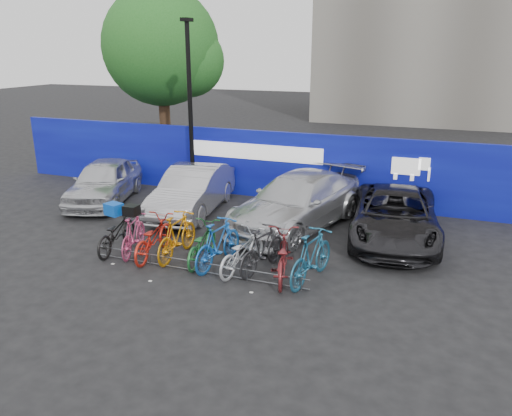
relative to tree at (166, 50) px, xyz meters
The scene contains 21 objects.
ground 13.14m from the tree, 56.03° to the right, with size 100.00×100.00×0.00m, color black.
hoarding 8.80m from the tree, 30.89° to the right, with size 22.00×0.18×2.40m.
tree is the anchor object (origin of this frame).
lamppost 6.14m from the tree, 52.49° to the right, with size 0.25×0.50×6.11m.
bike_rack 13.55m from the tree, 57.55° to the right, with size 5.60×0.03×0.30m.
car_0 7.97m from the tree, 80.22° to the right, with size 1.75×4.36×1.48m, color silver.
car_1 9.08m from the tree, 55.23° to the right, with size 1.58×4.54×1.50m, color #A09FA4.
car_2 11.33m from the tree, 39.34° to the right, with size 2.20×5.40×1.57m, color silver.
car_3 13.57m from the tree, 31.43° to the right, with size 2.31×5.01×1.39m, color black.
bike_0 11.90m from the tree, 67.76° to the right, with size 0.67×1.91×1.01m, color black.
bike_1 12.08m from the tree, 65.21° to the right, with size 0.50×1.76×1.06m, color #C03F6E.
bike_2 12.33m from the tree, 62.52° to the right, with size 0.69×1.99×1.04m, color red.
bike_3 12.45m from the tree, 59.46° to the right, with size 0.56×1.97×1.18m, color orange.
bike_4 12.85m from the tree, 56.64° to the right, with size 0.65×1.87×0.98m, color #1E672D.
bike_5 13.15m from the tree, 54.92° to the right, with size 0.56×1.98×1.19m, color #1858B3.
bike_6 13.58m from the tree, 52.69° to the right, with size 0.66×1.89×0.99m, color #B8BBBF.
bike_7 13.71m from the tree, 50.57° to the right, with size 0.53×1.86×1.12m, color #232426.
bike_8 14.20m from the tree, 49.32° to the right, with size 0.73×2.09×1.10m, color maroon.
bike_9 14.56m from the tree, 46.99° to the right, with size 0.58×2.04×1.23m, color #1C5878.
cargo_crate 11.66m from the tree, 67.76° to the right, with size 0.43×0.33×0.31m, color #0A43AD.
cargo_topcase 11.85m from the tree, 65.21° to the right, with size 0.36×0.32×0.26m, color black.
Camera 1 is at (5.19, -10.35, 5.17)m, focal length 35.00 mm.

